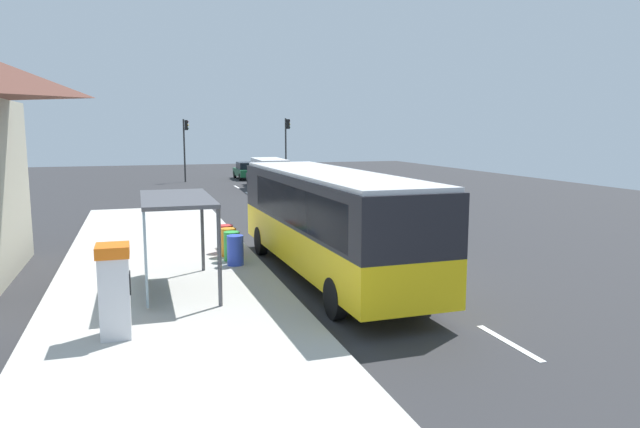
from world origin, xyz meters
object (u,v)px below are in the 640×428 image
recycling_bin_blue (235,250)px  bus_shelter (165,219)px  ticket_machine (115,290)px  traffic_light_far_side (185,141)px  traffic_light_near_side (287,139)px  sedan_far (247,170)px  white_van (270,172)px  bus (327,217)px  recycling_bin_orange (229,242)px  recycling_bin_red (226,239)px  sedan_near (262,176)px  recycling_bin_green (232,246)px

recycling_bin_blue → bus_shelter: size_ratio=0.24×
ticket_machine → traffic_light_far_side: bearing=83.3°
traffic_light_near_side → traffic_light_far_side: 8.64m
recycling_bin_blue → sedan_far: bearing=79.1°
white_van → bus_shelter: bearing=-108.2°
bus → recycling_bin_orange: size_ratio=11.66×
recycling_bin_orange → recycling_bin_red: bearing=90.0°
bus_shelter → recycling_bin_blue: bearing=46.4°
recycling_bin_orange → traffic_light_near_side: bearing=72.3°
sedan_near → recycling_bin_orange: (-6.50, -25.57, -0.14)m
ticket_machine → sedan_near: bearing=73.1°
sedan_far → recycling_bin_orange: 33.15m
recycling_bin_red → traffic_light_near_side: 31.35m
ticket_machine → recycling_bin_blue: (3.40, 5.70, -0.52)m
ticket_machine → recycling_bin_green: ticket_machine is taller
bus → recycling_bin_green: bus is taller
recycling_bin_green → bus_shelter: bus_shelter is taller
sedan_near → ticket_machine: 34.14m
recycling_bin_orange → traffic_light_near_side: 32.01m
bus → white_van: 25.92m
recycling_bin_red → traffic_light_far_side: 30.62m
ticket_machine → recycling_bin_orange: (3.40, 7.10, -0.52)m
bus → white_van: size_ratio=2.10×
sedan_far → bus_shelter: size_ratio=1.10×
sedan_far → recycling_bin_red: 32.47m
white_van → traffic_light_far_side: size_ratio=1.00×
sedan_far → recycling_bin_orange: bearing=-101.3°
traffic_light_far_side → bus_shelter: size_ratio=1.32×
sedan_far → bus_shelter: bearing=-103.5°
sedan_near → bus_shelter: 30.60m
white_van → recycling_bin_blue: 24.75m
sedan_far → traffic_light_far_side: bearing=-166.1°
sedan_near → sedan_far: bearing=90.0°
traffic_light_far_side → sedan_near: bearing=-46.0°
ticket_machine → recycling_bin_green: 7.26m
bus → sedan_far: bearing=83.6°
bus_shelter → bus: bearing=7.4°
ticket_machine → recycling_bin_green: size_ratio=2.04×
recycling_bin_red → sedan_far: bearing=78.5°
traffic_light_near_side → traffic_light_far_side: (-8.60, 0.80, -0.06)m
sedan_far → recycling_bin_orange: (-6.50, -32.51, -0.14)m
bus → bus_shelter: bus is taller
traffic_light_far_side → recycling_bin_red: bearing=-92.1°
ticket_machine → bus: bearing=34.0°
bus → traffic_light_near_side: traffic_light_near_side is taller
recycling_bin_blue → traffic_light_far_side: size_ratio=0.18×
traffic_light_near_side → bus_shelter: 36.15m
sedan_near → traffic_light_far_side: (-5.40, 5.60, 2.70)m
bus → sedan_far: bus is taller
recycling_bin_blue → recycling_bin_orange: 1.40m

